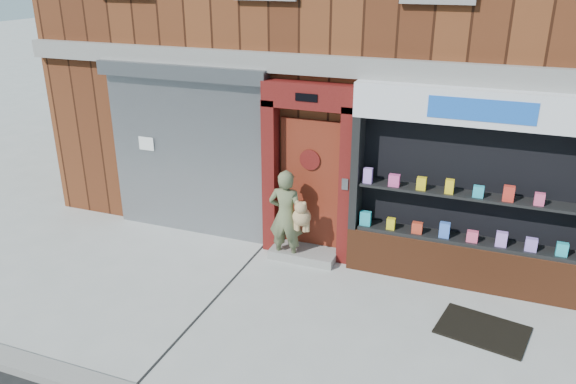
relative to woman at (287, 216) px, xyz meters
The scene contains 6 objects.
ground 2.00m from the woman, 57.36° to the right, with size 80.00×80.00×0.00m, color #9E9E99.
shutter_bay 2.25m from the woman, 169.22° to the left, with size 3.10×0.30×3.04m.
red_door_bay 0.78m from the woman, 52.77° to the left, with size 1.52×0.58×2.90m.
pharmacy_bay 2.81m from the woman, ahead, with size 3.50×0.41×3.00m.
woman is the anchor object (origin of this frame).
doormat 3.37m from the woman, 16.24° to the right, with size 1.13×0.79×0.03m, color black.
Camera 1 is at (1.96, -6.14, 4.53)m, focal length 35.00 mm.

